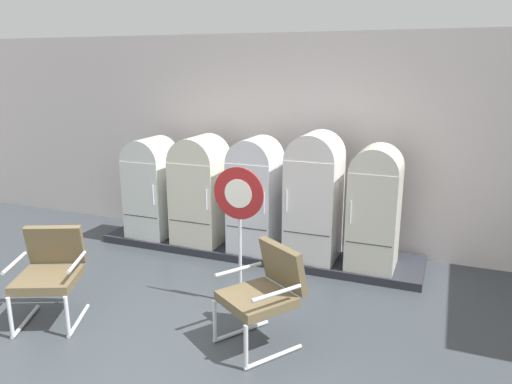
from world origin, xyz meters
The scene contains 11 objects.
ground centered at (0.00, 0.00, -0.03)m, with size 12.00×10.00×0.05m, color #373D42.
back_wall centered at (0.00, 3.66, 1.51)m, with size 11.76×0.12×2.99m.
display_plinth centered at (0.00, 3.02, 0.05)m, with size 4.52×0.95×0.10m, color #272931.
refrigerator_0 centered at (-1.61, 2.91, 0.87)m, with size 0.61×0.67×1.44m.
refrigerator_1 centered at (-0.81, 2.93, 0.90)m, with size 0.67×0.70×1.51m.
refrigerator_2 centered at (0.04, 2.90, 0.92)m, with size 0.61×0.65×1.54m.
refrigerator_3 centered at (0.84, 2.92, 0.98)m, with size 0.64×0.69×1.65m.
refrigerator_4 centered at (1.61, 2.90, 0.92)m, with size 0.59×0.64×1.53m.
armchair_left centered at (-1.26, 0.52, 0.55)m, with size 0.82×0.87×0.96m.
armchair_right centered at (0.94, 0.90, 0.55)m, with size 0.87×0.90×0.96m.
sign_stand centered at (0.41, 1.52, 0.84)m, with size 0.56×0.32×1.55m.
Camera 1 is at (2.42, -3.03, 2.59)m, focal length 34.62 mm.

